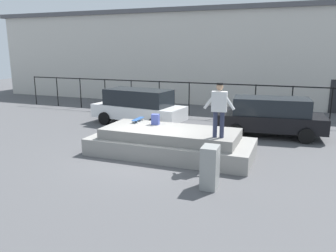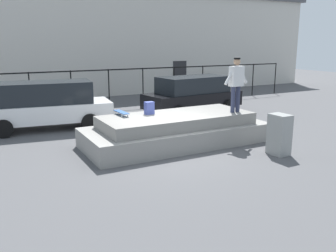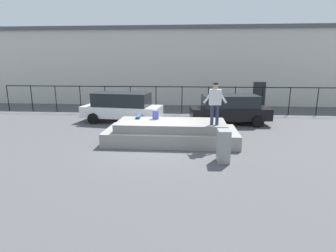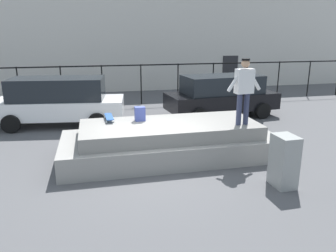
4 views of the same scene
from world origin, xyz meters
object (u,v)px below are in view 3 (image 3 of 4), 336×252
at_px(skateboarder, 215,101).
at_px(car_black_hatchback_mid, 230,109).
at_px(utility_box, 223,146).
at_px(skateboard, 139,116).
at_px(backpack, 156,115).
at_px(car_white_hatchback_near, 122,107).

bearing_deg(skateboarder, car_black_hatchback_mid, 74.44).
height_order(skateboarder, utility_box, skateboarder).
distance_m(skateboard, utility_box, 4.82).
relative_size(skateboarder, skateboard, 2.14).
bearing_deg(skateboard, skateboarder, -19.88).
xyz_separation_m(skateboarder, utility_box, (0.19, -1.82, -1.41)).
bearing_deg(utility_box, car_black_hatchback_mid, 79.03).
xyz_separation_m(backpack, utility_box, (2.83, -2.83, -0.57)).
bearing_deg(utility_box, car_white_hatchback_near, 127.86).
distance_m(skateboarder, backpack, 2.94).
height_order(skateboard, car_black_hatchback_mid, car_black_hatchback_mid).
bearing_deg(utility_box, skateboard, 138.73).
height_order(backpack, car_white_hatchback_near, car_white_hatchback_near).
height_order(car_black_hatchback_mid, utility_box, car_black_hatchback_mid).
height_order(car_white_hatchback_near, car_black_hatchback_mid, car_white_hatchback_near).
bearing_deg(car_black_hatchback_mid, utility_box, -99.68).
bearing_deg(car_white_hatchback_near, utility_box, -50.85).
distance_m(car_white_hatchback_near, utility_box, 8.48).
bearing_deg(car_white_hatchback_near, skateboard, -64.39).
bearing_deg(backpack, skateboard, 160.38).
height_order(skateboarder, car_black_hatchback_mid, skateboarder).
relative_size(skateboarder, backpack, 4.38).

